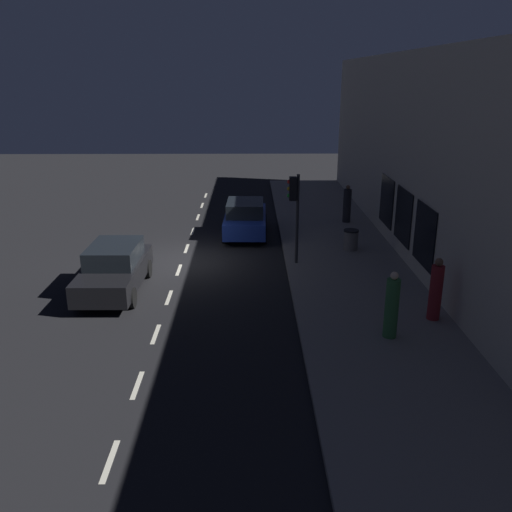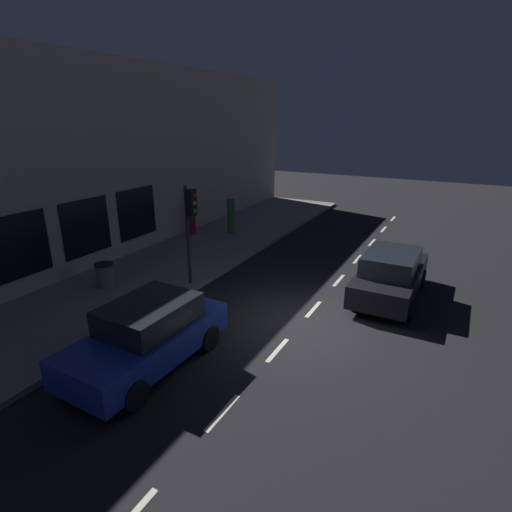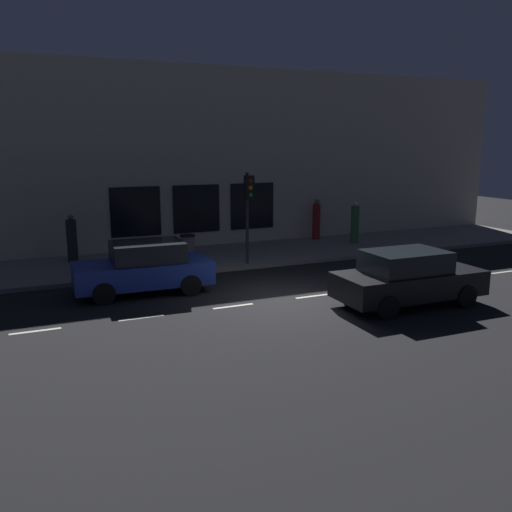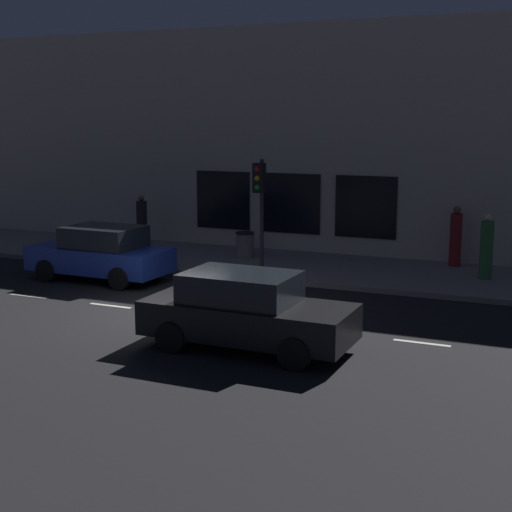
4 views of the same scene
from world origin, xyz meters
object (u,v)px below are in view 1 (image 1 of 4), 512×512
object	(u,v)px
pedestrian_1	(392,307)
pedestrian_0	(436,291)
parked_car_0	(115,269)
traffic_light	(294,200)
pedestrian_2	(347,205)
trash_bin	(351,240)
parked_car_1	(245,218)

from	to	relation	value
pedestrian_1	pedestrian_0	bearing A→B (deg)	-161.87
parked_car_0	pedestrian_1	distance (m)	9.04
pedestrian_0	parked_car_0	bearing A→B (deg)	23.55
traffic_light	parked_car_0	xyz separation A→B (m)	(-6.09, -2.33, -1.78)
pedestrian_1	pedestrian_2	distance (m)	11.98
pedestrian_0	trash_bin	bearing A→B (deg)	-40.88
traffic_light	parked_car_1	xyz separation A→B (m)	(-1.81, 4.23, -1.78)
pedestrian_1	pedestrian_2	world-z (taller)	pedestrian_1
parked_car_0	pedestrian_2	xyz separation A→B (m)	(9.12, 8.24, 0.19)
pedestrian_0	pedestrian_2	size ratio (longest dim) A/B	1.04
traffic_light	parked_car_1	world-z (taller)	traffic_light
pedestrian_1	parked_car_1	bearing A→B (deg)	-86.18
parked_car_1	trash_bin	distance (m)	5.02
parked_car_1	traffic_light	bearing A→B (deg)	-65.39
pedestrian_0	pedestrian_2	xyz separation A→B (m)	(-0.65, 10.85, -0.04)
pedestrian_0	pedestrian_2	bearing A→B (deg)	-48.04
parked_car_1	pedestrian_1	size ratio (longest dim) A/B	2.23
parked_car_0	pedestrian_0	world-z (taller)	pedestrian_0
parked_car_0	parked_car_1	distance (m)	7.84
parked_car_0	pedestrian_1	xyz separation A→B (m)	(8.24, -3.70, 0.22)
pedestrian_1	trash_bin	world-z (taller)	pedestrian_1
pedestrian_2	parked_car_1	bearing A→B (deg)	23.45
parked_car_0	traffic_light	bearing A→B (deg)	-158.56
traffic_light	trash_bin	xyz separation A→B (m)	(2.46, 1.60, -2.01)
parked_car_1	pedestrian_1	world-z (taller)	pedestrian_1
pedestrian_0	traffic_light	bearing A→B (deg)	-14.78
parked_car_0	trash_bin	xyz separation A→B (m)	(8.55, 3.93, -0.23)
traffic_light	parked_car_1	size ratio (longest dim) A/B	0.81
pedestrian_2	parked_car_0	bearing A→B (deg)	46.47
traffic_light	trash_bin	distance (m)	3.56
traffic_light	pedestrian_1	bearing A→B (deg)	-70.40
parked_car_1	parked_car_0	bearing A→B (deg)	-121.62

